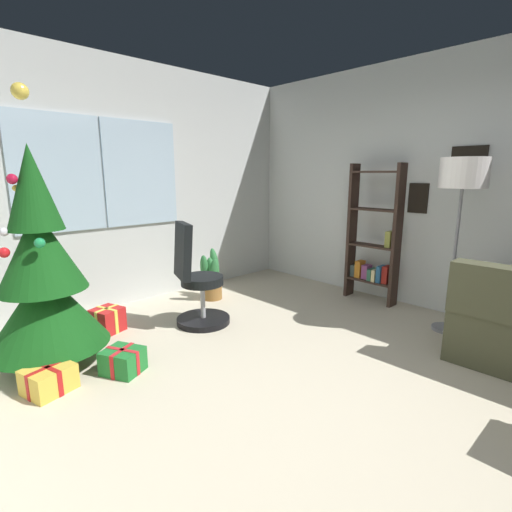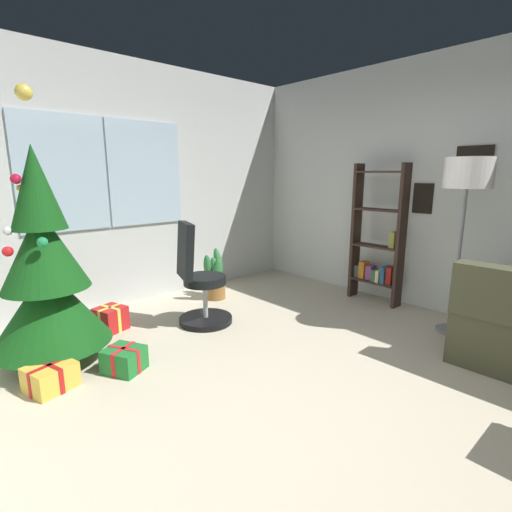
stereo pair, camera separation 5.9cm
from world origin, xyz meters
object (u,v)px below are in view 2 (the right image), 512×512
object	(u,v)px
gift_box_red	(111,319)
office_chair	(199,285)
bookshelf	(378,243)
potted_plant	(215,279)
gift_box_gold	(51,377)
holiday_tree	(46,276)
gift_box_green	(124,360)
floor_lamp	(468,182)

from	to	relation	value
gift_box_red	office_chair	bearing A→B (deg)	-31.13
office_chair	bookshelf	bearing A→B (deg)	-23.16
office_chair	gift_box_red	bearing A→B (deg)	148.87
potted_plant	gift_box_gold	bearing A→B (deg)	-158.03
holiday_tree	gift_box_red	size ratio (longest dim) A/B	6.77
holiday_tree	office_chair	bearing A→B (deg)	-5.98
gift_box_red	gift_box_green	world-z (taller)	gift_box_red
holiday_tree	floor_lamp	world-z (taller)	holiday_tree
gift_box_gold	bookshelf	world-z (taller)	bookshelf
gift_box_green	potted_plant	distance (m)	1.90
gift_box_red	floor_lamp	bearing A→B (deg)	-43.22
office_chair	potted_plant	xyz separation A→B (m)	(0.61, 0.56, -0.17)
gift_box_gold	gift_box_green	bearing A→B (deg)	-12.46
gift_box_red	office_chair	size ratio (longest dim) A/B	0.30
gift_box_gold	bookshelf	bearing A→B (deg)	-9.00
gift_box_gold	gift_box_red	bearing A→B (deg)	45.37
holiday_tree	office_chair	distance (m)	1.41
gift_box_green	office_chair	xyz separation A→B (m)	(1.01, 0.41, 0.33)
gift_box_green	potted_plant	world-z (taller)	potted_plant
bookshelf	floor_lamp	xyz separation A→B (m)	(-0.28, -1.02, 0.74)
gift_box_red	gift_box_gold	distance (m)	1.07
office_chair	potted_plant	size ratio (longest dim) A/B	1.70
gift_box_red	potted_plant	size ratio (longest dim) A/B	0.51
potted_plant	office_chair	bearing A→B (deg)	-137.54
gift_box_green	holiday_tree	bearing A→B (deg)	122.81
gift_box_red	gift_box_green	size ratio (longest dim) A/B	0.88
holiday_tree	bookshelf	size ratio (longest dim) A/B	1.31
holiday_tree	gift_box_gold	xyz separation A→B (m)	(-0.15, -0.44, -0.65)
office_chair	floor_lamp	distance (m)	2.76
bookshelf	floor_lamp	size ratio (longest dim) A/B	0.98
gift_box_green	office_chair	bearing A→B (deg)	22.22
gift_box_red	potted_plant	bearing A→B (deg)	4.00
bookshelf	potted_plant	size ratio (longest dim) A/B	2.63
gift_box_red	gift_box_gold	world-z (taller)	gift_box_red
gift_box_gold	office_chair	xyz separation A→B (m)	(1.52, 0.30, 0.33)
gift_box_gold	potted_plant	distance (m)	2.30
gift_box_green	bookshelf	xyz separation A→B (m)	(3.02, -0.45, 0.64)
office_chair	floor_lamp	bearing A→B (deg)	-47.43
bookshelf	potted_plant	distance (m)	2.05
gift_box_red	floor_lamp	world-z (taller)	floor_lamp
holiday_tree	gift_box_green	world-z (taller)	holiday_tree
potted_plant	holiday_tree	bearing A→B (deg)	-168.15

